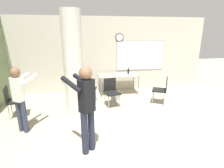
# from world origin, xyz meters

# --- Properties ---
(wall_back) EXTENTS (8.00, 0.15, 2.80)m
(wall_back) POSITION_xyz_m (0.03, 5.06, 1.40)
(wall_back) COLOR beige
(wall_back) RESTS_ON ground_plane
(support_pillar) EXTENTS (0.51, 0.51, 2.80)m
(support_pillar) POSITION_xyz_m (-1.11, 3.08, 1.40)
(support_pillar) COLOR silver
(support_pillar) RESTS_ON ground_plane
(folding_table) EXTENTS (1.49, 0.73, 0.73)m
(folding_table) POSITION_xyz_m (0.43, 4.50, 0.68)
(folding_table) COLOR tan
(folding_table) RESTS_ON ground_plane
(bottle_on_table) EXTENTS (0.07, 0.07, 0.24)m
(bottle_on_table) POSITION_xyz_m (0.83, 4.60, 0.82)
(bottle_on_table) COLOR black
(bottle_on_table) RESTS_ON folding_table
(waste_bin) EXTENTS (0.30, 0.30, 0.31)m
(waste_bin) POSITION_xyz_m (0.17, 3.88, 0.15)
(waste_bin) COLOR #B2B2B7
(waste_bin) RESTS_ON ground_plane
(chair_by_left_wall) EXTENTS (0.51, 0.51, 0.87)m
(chair_by_left_wall) POSITION_xyz_m (-2.77, 3.15, 0.51)
(chair_by_left_wall) COLOR black
(chair_by_left_wall) RESTS_ON ground_plane
(chair_table_left) EXTENTS (0.57, 0.57, 0.87)m
(chair_table_left) POSITION_xyz_m (-0.74, 3.78, 0.51)
(chair_table_left) COLOR black
(chair_table_left) RESTS_ON ground_plane
(chair_table_front) EXTENTS (0.52, 0.52, 0.87)m
(chair_table_front) POSITION_xyz_m (-0.03, 3.42, 0.51)
(chair_table_front) COLOR black
(chair_table_front) RESTS_ON ground_plane
(chair_mid_room) EXTENTS (0.59, 0.59, 0.87)m
(chair_mid_room) POSITION_xyz_m (1.60, 3.33, 0.51)
(chair_mid_room) COLOR black
(chair_mid_room) RESTS_ON ground_plane
(person_watching_back) EXTENTS (0.53, 0.61, 1.52)m
(person_watching_back) POSITION_xyz_m (-2.29, 2.32, 0.89)
(person_watching_back) COLOR #2D3347
(person_watching_back) RESTS_ON ground_plane
(person_playing_front) EXTENTS (0.62, 0.66, 1.69)m
(person_playing_front) POSITION_xyz_m (-0.85, 1.34, 0.99)
(person_playing_front) COLOR #1E2338
(person_playing_front) RESTS_ON ground_plane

